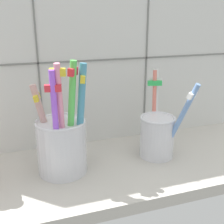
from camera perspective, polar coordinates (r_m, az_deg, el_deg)
name	(u,v)px	position (r cm, az deg, el deg)	size (l,w,h in cm)	color
counter_slab	(114,170)	(51.73, 0.37, -11.46)	(64.00, 22.00, 2.00)	#BCB7AD
tile_wall_back	(94,40)	(56.29, -3.69, 14.13)	(64.00, 2.20, 45.00)	silver
toothbrush_cup_left	(62,142)	(47.70, -9.87, -5.97)	(8.51, 8.42, 18.92)	silver
toothbrush_cup_right	(158,133)	(53.45, 9.03, -4.12)	(7.64, 11.98, 15.48)	silver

